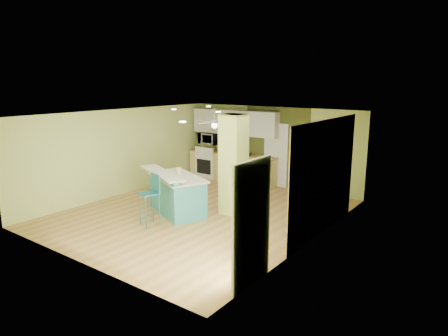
{
  "coord_description": "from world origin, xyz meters",
  "views": [
    {
      "loc": [
        6.2,
        -7.44,
        3.29
      ],
      "look_at": [
        0.43,
        0.4,
        1.16
      ],
      "focal_mm": 32.0,
      "sensor_mm": 36.0,
      "label": 1
    }
  ],
  "objects_px": {
    "bar_stool": "(152,191)",
    "canister": "(179,171)",
    "fruit_bowl": "(247,154)",
    "peninsula": "(176,193)",
    "side_counter": "(316,206)"
  },
  "relations": [
    {
      "from": "fruit_bowl",
      "to": "canister",
      "type": "height_order",
      "value": "canister"
    },
    {
      "from": "peninsula",
      "to": "canister",
      "type": "height_order",
      "value": "canister"
    },
    {
      "from": "canister",
      "to": "fruit_bowl",
      "type": "bearing_deg",
      "value": 91.83
    },
    {
      "from": "peninsula",
      "to": "fruit_bowl",
      "type": "height_order",
      "value": "peninsula"
    },
    {
      "from": "peninsula",
      "to": "side_counter",
      "type": "xyz_separation_m",
      "value": [
        3.22,
        1.24,
        -0.04
      ]
    },
    {
      "from": "peninsula",
      "to": "side_counter",
      "type": "bearing_deg",
      "value": 45.32
    },
    {
      "from": "peninsula",
      "to": "fruit_bowl",
      "type": "relative_size",
      "value": 6.75
    },
    {
      "from": "canister",
      "to": "side_counter",
      "type": "bearing_deg",
      "value": 18.12
    },
    {
      "from": "bar_stool",
      "to": "fruit_bowl",
      "type": "bearing_deg",
      "value": 112.11
    },
    {
      "from": "peninsula",
      "to": "bar_stool",
      "type": "distance_m",
      "value": 1.02
    },
    {
      "from": "bar_stool",
      "to": "canister",
      "type": "height_order",
      "value": "bar_stool"
    },
    {
      "from": "fruit_bowl",
      "to": "side_counter",
      "type": "bearing_deg",
      "value": -33.62
    },
    {
      "from": "bar_stool",
      "to": "canister",
      "type": "xyz_separation_m",
      "value": [
        -0.2,
        1.13,
        0.24
      ]
    },
    {
      "from": "fruit_bowl",
      "to": "peninsula",
      "type": "bearing_deg",
      "value": -87.37
    },
    {
      "from": "bar_stool",
      "to": "side_counter",
      "type": "xyz_separation_m",
      "value": [
        3.07,
        2.21,
        -0.34
      ]
    }
  ]
}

